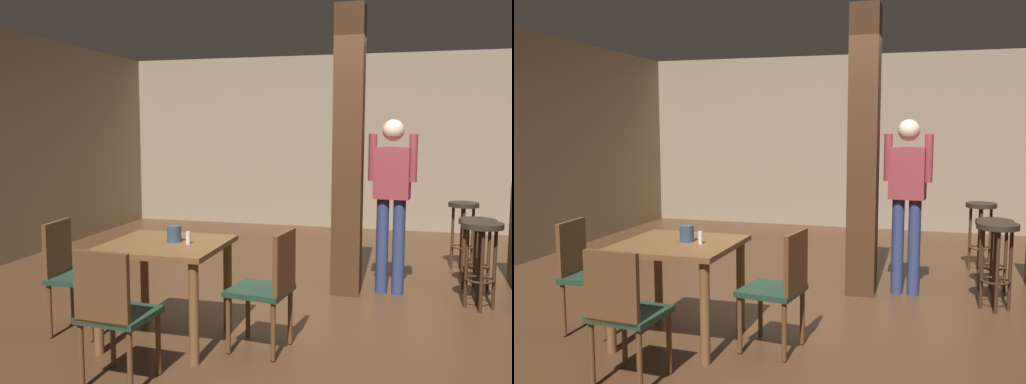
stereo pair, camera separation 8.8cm
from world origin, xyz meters
The scene contains 13 objects.
ground_plane centered at (0.00, 0.00, 0.00)m, with size 10.80×10.80×0.00m, color #4C301C.
wall_back centered at (0.00, 4.50, 1.40)m, with size 8.00×0.10×2.80m, color gray.
pillar centered at (0.15, 0.75, 1.40)m, with size 0.28×0.28×2.80m, color #422816.
dining_table centered at (-1.04, -0.91, 0.63)m, with size 0.88×0.88×0.77m.
chair_east centered at (-0.22, -0.91, 0.51)m, with size 0.47×0.47×0.89m.
chair_south centered at (-1.03, -1.74, 0.51)m, with size 0.45×0.45×0.89m.
chair_west centered at (-1.85, -0.94, 0.51)m, with size 0.45×0.45×0.89m.
napkin_cup centered at (-0.99, -0.87, 0.83)m, with size 0.11×0.11×0.12m, color #33475B.
salt_shaker centered at (-0.85, -0.92, 0.82)m, with size 0.03×0.03×0.10m, color silver.
standing_person centered at (0.57, 0.84, 1.00)m, with size 0.47×0.24×1.72m.
bar_stool_near centered at (1.38, 0.56, 0.60)m, with size 0.37×0.37×0.79m.
bar_stool_mid centered at (1.41, 1.21, 0.55)m, with size 0.36×0.36×0.73m.
bar_stool_far centered at (1.34, 2.04, 0.58)m, with size 0.34×0.34×0.79m.
Camera 1 is at (0.76, -4.84, 1.64)m, focal length 40.00 mm.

